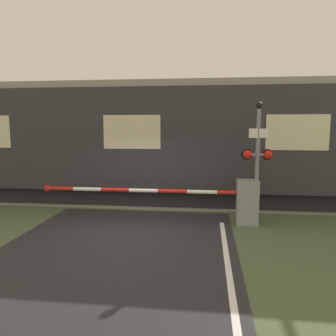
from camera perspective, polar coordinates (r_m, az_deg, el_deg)
The scene contains 5 objects.
ground_plane at distance 8.93m, azimuth -6.51°, elevation -10.85°, with size 80.00×80.00×0.00m, color #475638.
track_bed at distance 12.59m, azimuth -2.41°, elevation -5.30°, with size 36.00×3.20×0.13m.
train at distance 12.39m, azimuth -4.64°, elevation 4.59°, with size 18.99×3.15×4.29m.
crossing_barrier at distance 9.51m, azimuth 10.45°, elevation -5.50°, with size 6.37×0.44×1.28m.
signal_post at distance 9.25m, azimuth 15.32°, elevation 1.87°, with size 0.85×0.26×3.42m.
Camera 1 is at (2.00, -8.25, 2.79)m, focal length 35.00 mm.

